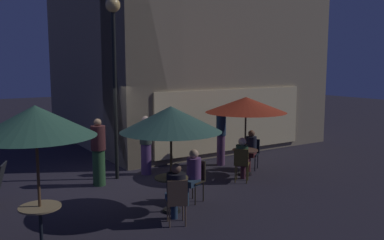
{
  "coord_description": "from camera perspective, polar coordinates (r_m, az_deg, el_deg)",
  "views": [
    {
      "loc": [
        -3.75,
        -10.19,
        3.17
      ],
      "look_at": [
        1.96,
        -1.3,
        1.72
      ],
      "focal_mm": 38.78,
      "sensor_mm": 36.0,
      "label": 1
    }
  ],
  "objects": [
    {
      "name": "cafe_table_2",
      "position": [
        11.93,
        7.3,
        -5.01
      ],
      "size": [
        0.73,
        0.73,
        0.73
      ],
      "color": "black",
      "rests_on": "ground"
    },
    {
      "name": "street_lamp_near_corner",
      "position": [
        11.35,
        -10.7,
        10.04
      ],
      "size": [
        0.39,
        0.39,
        4.87
      ],
      "color": "black",
      "rests_on": "ground"
    },
    {
      "name": "patron_seated_1",
      "position": [
        8.3,
        -2.23,
        -9.47
      ],
      "size": [
        0.49,
        0.56,
        1.23
      ],
      "rotation": [
        0.0,
        0.0,
        1.18
      ],
      "color": "#20354E",
      "rests_on": "ground"
    },
    {
      "name": "cafe_table_0",
      "position": [
        7.75,
        -20.13,
        -12.55
      ],
      "size": [
        0.71,
        0.71,
        0.74
      ],
      "color": "black",
      "rests_on": "ground"
    },
    {
      "name": "patron_seated_0",
      "position": [
        9.49,
        0.06,
        -7.28
      ],
      "size": [
        0.52,
        0.43,
        1.23
      ],
      "rotation": [
        0.0,
        0.0,
        -2.79
      ],
      "color": "#233548",
      "rests_on": "ground"
    },
    {
      "name": "patron_standing_4",
      "position": [
        11.03,
        -12.74,
        -4.35
      ],
      "size": [
        0.38,
        0.38,
        1.76
      ],
      "rotation": [
        0.0,
        0.0,
        4.7
      ],
      "color": "#294F2B",
      "rests_on": "ground"
    },
    {
      "name": "patio_umbrella_2",
      "position": [
        11.7,
        7.42,
        2.06
      ],
      "size": [
        2.29,
        2.29,
        2.23
      ],
      "color": "black",
      "rests_on": "ground"
    },
    {
      "name": "cafe_chair_1",
      "position": [
        8.22,
        -2.09,
        -10.73
      ],
      "size": [
        0.51,
        0.51,
        0.94
      ],
      "rotation": [
        0.0,
        0.0,
        1.18
      ],
      "color": "brown",
      "rests_on": "ground"
    },
    {
      "name": "cafe_chair_2",
      "position": [
        12.66,
        8.23,
        -4.24
      ],
      "size": [
        0.59,
        0.59,
        0.89
      ],
      "rotation": [
        0.0,
        0.0,
        -2.54
      ],
      "color": "black",
      "rests_on": "ground"
    },
    {
      "name": "patio_umbrella_0",
      "position": [
        7.35,
        -20.74,
        -0.22
      ],
      "size": [
        2.0,
        2.0,
        2.48
      ],
      "color": "black",
      "rests_on": "ground"
    },
    {
      "name": "ground_plane",
      "position": [
        11.31,
        -12.15,
        -8.63
      ],
      "size": [
        60.0,
        60.0,
        0.0
      ],
      "primitive_type": "plane",
      "color": "black"
    },
    {
      "name": "patio_umbrella_1",
      "position": [
        8.66,
        -2.92,
        0.09
      ],
      "size": [
        2.15,
        2.15,
        2.28
      ],
      "color": "black",
      "rests_on": "ground"
    },
    {
      "name": "cafe_chair_0",
      "position": [
        9.63,
        0.58,
        -7.8
      ],
      "size": [
        0.49,
        0.49,
        0.95
      ],
      "rotation": [
        0.0,
        0.0,
        -2.79
      ],
      "color": "black",
      "rests_on": "ground"
    },
    {
      "name": "patron_standing_6",
      "position": [
        12.92,
        4.01,
        -2.11
      ],
      "size": [
        0.3,
        0.3,
        1.83
      ],
      "rotation": [
        0.0,
        0.0,
        5.6
      ],
      "color": "#5F3C5F",
      "rests_on": "ground"
    },
    {
      "name": "cafe_chair_3",
      "position": [
        11.15,
        6.82,
        -5.72
      ],
      "size": [
        0.54,
        0.54,
        0.93
      ],
      "rotation": [
        0.0,
        0.0,
        0.76
      ],
      "color": "#4F421B",
      "rests_on": "ground"
    },
    {
      "name": "patron_seated_3",
      "position": [
        11.26,
        6.92,
        -4.98
      ],
      "size": [
        0.51,
        0.51,
        1.21
      ],
      "rotation": [
        0.0,
        0.0,
        0.76
      ],
      "color": "#431E27",
      "rests_on": "ground"
    },
    {
      "name": "cafe_table_1",
      "position": [
        8.98,
        -2.85,
        -9.15
      ],
      "size": [
        0.72,
        0.72,
        0.76
      ],
      "color": "black",
      "rests_on": "ground"
    },
    {
      "name": "patron_standing_5",
      "position": [
        11.92,
        -6.36,
        -3.46
      ],
      "size": [
        0.35,
        0.35,
        1.69
      ],
      "rotation": [
        0.0,
        0.0,
        5.71
      ],
      "color": "#523766",
      "rests_on": "ground"
    },
    {
      "name": "patron_seated_2",
      "position": [
        12.49,
        8.07,
        -3.78
      ],
      "size": [
        0.51,
        0.47,
        1.19
      ],
      "rotation": [
        0.0,
        0.0,
        -2.54
      ],
      "color": "#451B1B",
      "rests_on": "ground"
    },
    {
      "name": "cafe_building",
      "position": [
        15.68,
        -4.04,
        11.67
      ],
      "size": [
        8.66,
        8.72,
        8.47
      ],
      "color": "gray",
      "rests_on": "ground"
    }
  ]
}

